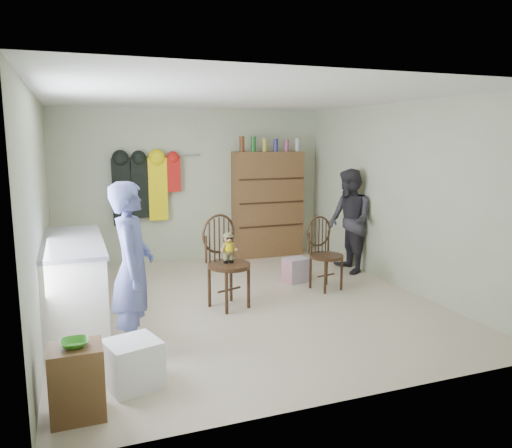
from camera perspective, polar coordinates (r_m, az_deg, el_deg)
name	(u,v)px	position (r m, az deg, el deg)	size (l,w,h in m)	color
ground_plane	(243,303)	(6.29, -1.52, -9.00)	(5.00, 5.00, 0.00)	beige
room_walls	(229,173)	(6.47, -3.12, 5.82)	(5.00, 5.00, 5.00)	#BAC0A1
counter	(74,282)	(5.84, -20.05, -6.23)	(0.64, 1.86, 0.94)	silver
stool	(77,382)	(4.02, -19.78, -16.61)	(0.38, 0.33, 0.54)	brown
bowl	(74,343)	(3.90, -20.04, -12.69)	(0.20, 0.20, 0.05)	#349221
plastic_tub	(133,363)	(4.37, -13.90, -15.21)	(0.41, 0.39, 0.39)	white
chair_front	(226,256)	(6.01, -3.47, -3.71)	(0.64, 0.64, 1.12)	#382213
chair_far	(324,250)	(6.80, 7.75, -3.01)	(0.52, 0.52, 0.98)	#382213
striped_bag	(296,270)	(7.15, 4.56, -5.26)	(0.32, 0.25, 0.34)	#E5727D
person_left	(133,269)	(4.80, -13.92, -5.02)	(0.60, 0.39, 1.64)	#575F9F
person_right	(349,221)	(7.66, 10.60, 0.34)	(0.77, 0.60, 1.58)	#2D2B33
dresser	(268,203)	(8.61, 1.35, 2.36)	(1.20, 0.39, 2.06)	brown
coat_rack	(144,188)	(8.12, -12.64, 4.08)	(1.42, 0.12, 1.09)	#99999E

